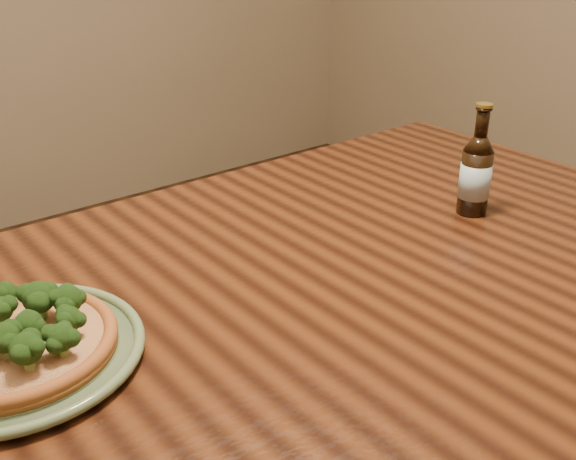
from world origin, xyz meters
TOP-DOWN VIEW (x-y plane):
  - table at (0.00, 0.10)m, footprint 1.60×0.90m
  - plate at (-0.35, 0.17)m, footprint 0.31×0.31m
  - pizza at (-0.35, 0.17)m, footprint 0.25×0.25m
  - beer_bottle at (0.44, 0.11)m, footprint 0.06×0.06m

SIDE VIEW (x-z plane):
  - table at x=0.00m, z-range 0.28..1.03m
  - plate at x=-0.35m, z-range 0.75..0.77m
  - pizza at x=-0.35m, z-range 0.75..0.81m
  - beer_bottle at x=0.44m, z-range 0.72..0.92m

